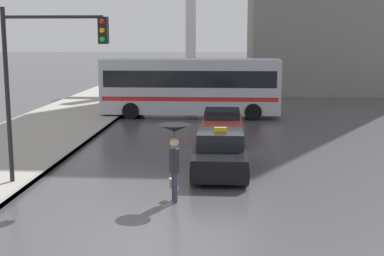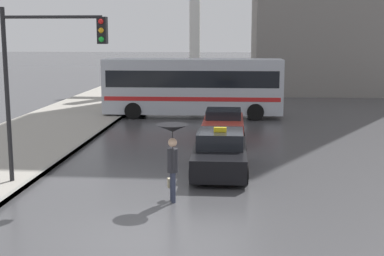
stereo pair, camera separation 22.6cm
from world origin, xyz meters
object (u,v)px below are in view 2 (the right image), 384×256
sedan_red (223,125)px  traffic_light (46,64)px  pedestrian_with_umbrella (172,143)px  taxi (220,154)px  city_bus (193,85)px

sedan_red → traffic_light: (-5.27, -8.29, 3.21)m
sedan_red → traffic_light: size_ratio=0.74×
pedestrian_with_umbrella → traffic_light: size_ratio=0.40×
taxi → sedan_red: taxi is taller
city_bus → sedan_red: bearing=15.3°
city_bus → traffic_light: bearing=-12.6°
taxi → sedan_red: (-0.00, 6.11, -0.01)m
pedestrian_with_umbrella → traffic_light: 4.71m
sedan_red → city_bus: bearing=-74.4°
pedestrian_with_umbrella → taxi: bearing=-37.2°
sedan_red → taxi: bearing=90.0°
taxi → sedan_red: size_ratio=1.05×
pedestrian_with_umbrella → traffic_light: (-4.01, 1.24, 2.13)m
sedan_red → pedestrian_with_umbrella: pedestrian_with_umbrella is taller
city_bus → traffic_light: 15.69m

